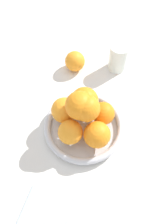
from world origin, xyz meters
name	(u,v)px	position (x,y,z in m)	size (l,w,h in m)	color
ground_plane	(84,129)	(0.00, 0.00, 0.00)	(4.00, 4.00, 0.00)	silver
fruit_bowl	(84,127)	(0.00, 0.00, 0.02)	(0.24, 0.24, 0.03)	silver
orange_pile	(83,114)	(0.00, 0.00, 0.09)	(0.19, 0.17, 0.13)	orange
stray_orange	(75,61)	(-0.18, 0.17, 0.03)	(0.07, 0.07, 0.07)	orange
drinking_glass	(118,58)	(-0.07, 0.27, 0.05)	(0.06, 0.06, 0.10)	silver
napkin_folded	(45,216)	(0.08, -0.24, 0.00)	(0.12, 0.12, 0.01)	silver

